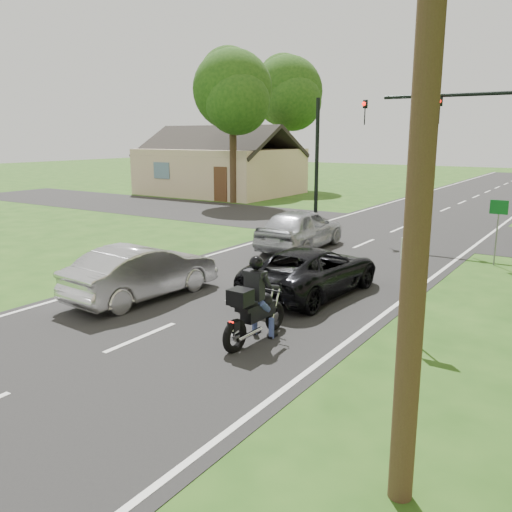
% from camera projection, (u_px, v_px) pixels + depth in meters
% --- Properties ---
extents(ground, '(140.00, 140.00, 0.00)m').
position_uv_depth(ground, '(141.00, 338.00, 11.29)').
color(ground, '#234914').
rests_on(ground, ground).
extents(road, '(8.00, 100.00, 0.01)m').
position_uv_depth(road, '(342.00, 253.00, 19.44)').
color(road, black).
rests_on(road, ground).
extents(cross_road, '(60.00, 7.00, 0.01)m').
position_uv_depth(cross_road, '(398.00, 229.00, 24.33)').
color(cross_road, black).
rests_on(cross_road, ground).
extents(motorcycle_rider, '(0.59, 2.10, 1.81)m').
position_uv_depth(motorcycle_rider, '(254.00, 308.00, 10.94)').
color(motorcycle_rider, black).
rests_on(motorcycle_rider, ground).
extents(dark_suv, '(2.36, 4.62, 1.25)m').
position_uv_depth(dark_suv, '(312.00, 270.00, 14.32)').
color(dark_suv, black).
rests_on(dark_suv, road).
extents(silver_sedan, '(1.76, 4.29, 1.38)m').
position_uv_depth(silver_sedan, '(143.00, 272.00, 13.91)').
color(silver_sedan, silver).
rests_on(silver_sedan, road).
extents(silver_suv, '(2.02, 4.58, 1.53)m').
position_uv_depth(silver_suv, '(300.00, 229.00, 19.89)').
color(silver_suv, '#A3A6AB').
rests_on(silver_suv, road).
extents(traffic_signal, '(6.38, 0.44, 6.00)m').
position_uv_depth(traffic_signal, '(475.00, 135.00, 20.01)').
color(traffic_signal, black).
rests_on(traffic_signal, ground).
extents(signal_pole_far, '(0.20, 0.20, 6.00)m').
position_uv_depth(signal_pole_far, '(317.00, 158.00, 28.10)').
color(signal_pole_far, black).
rests_on(signal_pole_far, ground).
extents(utility_pole_near, '(1.60, 0.28, 10.00)m').
position_uv_depth(utility_pole_near, '(430.00, 34.00, 5.23)').
color(utility_pole_near, brown).
rests_on(utility_pole_near, ground).
extents(sign_white, '(0.55, 0.07, 2.12)m').
position_uv_depth(sign_white, '(414.00, 264.00, 10.85)').
color(sign_white, slate).
rests_on(sign_white, ground).
extents(sign_green, '(0.55, 0.07, 2.12)m').
position_uv_depth(sign_green, '(498.00, 217.00, 17.26)').
color(sign_green, slate).
rests_on(sign_green, ground).
extents(tree_left_near, '(5.12, 4.96, 9.22)m').
position_uv_depth(tree_left_near, '(234.00, 94.00, 32.30)').
color(tree_left_near, '#332316').
rests_on(tree_left_near, ground).
extents(tree_left_far, '(5.76, 5.58, 10.14)m').
position_uv_depth(tree_left_far, '(289.00, 95.00, 41.35)').
color(tree_left_far, '#332316').
rests_on(tree_left_far, ground).
extents(house, '(10.20, 8.00, 4.84)m').
position_uv_depth(house, '(221.00, 169.00, 39.06)').
color(house, tan).
rests_on(house, ground).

